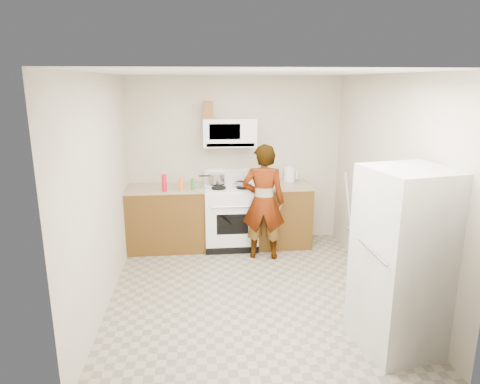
{
  "coord_description": "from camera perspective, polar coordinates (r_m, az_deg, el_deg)",
  "views": [
    {
      "loc": [
        -0.57,
        -4.57,
        2.41
      ],
      "look_at": [
        -0.05,
        0.55,
        1.08
      ],
      "focal_mm": 32.0,
      "sensor_mm": 36.0,
      "label": 1
    }
  ],
  "objects": [
    {
      "name": "tray",
      "position": [
        6.18,
        0.31,
        0.89
      ],
      "size": [
        0.29,
        0.24,
        0.05
      ],
      "primitive_type": "cube",
      "rotation": [
        0.0,
        0.0,
        -0.38
      ],
      "color": "white",
      "rests_on": "gas_range"
    },
    {
      "name": "saucepan",
      "position": [
        6.33,
        -3.11,
        1.81
      ],
      "size": [
        0.29,
        0.29,
        0.13
      ],
      "primitive_type": "cylinder",
      "rotation": [
        0.0,
        0.0,
        -0.21
      ],
      "color": "#B5B6BA",
      "rests_on": "gas_range"
    },
    {
      "name": "back_wall",
      "position": [
        6.49,
        -0.63,
        4.21
      ],
      "size": [
        3.2,
        0.02,
        2.5
      ],
      "primitive_type": "cube",
      "color": "beige",
      "rests_on": "floor"
    },
    {
      "name": "person",
      "position": [
        5.88,
        3.14,
        -1.36
      ],
      "size": [
        0.65,
        0.49,
        1.61
      ],
      "primitive_type": "imported",
      "rotation": [
        0.0,
        0.0,
        2.96
      ],
      "color": "tan",
      "rests_on": "floor"
    },
    {
      "name": "kettle",
      "position": [
        6.56,
        6.59,
        2.3
      ],
      "size": [
        0.2,
        0.2,
        0.2
      ],
      "primitive_type": "cylinder",
      "rotation": [
        0.0,
        0.0,
        0.23
      ],
      "color": "white",
      "rests_on": "counter_right"
    },
    {
      "name": "pot_lid",
      "position": [
        6.17,
        -5.17,
        0.67
      ],
      "size": [
        0.23,
        0.23,
        0.01
      ],
      "primitive_type": "cylinder",
      "rotation": [
        0.0,
        0.0,
        0.06
      ],
      "color": "silver",
      "rests_on": "counter_left"
    },
    {
      "name": "gas_range",
      "position": [
        6.37,
        -1.26,
        -3.08
      ],
      "size": [
        0.76,
        0.65,
        1.13
      ],
      "color": "white",
      "rests_on": "floor"
    },
    {
      "name": "cabinet_left",
      "position": [
        6.39,
        -9.72,
        -3.58
      ],
      "size": [
        1.12,
        0.62,
        0.9
      ],
      "primitive_type": "cube",
      "color": "brown",
      "rests_on": "floor"
    },
    {
      "name": "fridge",
      "position": [
        4.15,
        20.94,
        -8.59
      ],
      "size": [
        0.82,
        0.82,
        1.7
      ],
      "primitive_type": "cube",
      "rotation": [
        0.0,
        0.0,
        0.19
      ],
      "color": "silver",
      "rests_on": "floor"
    },
    {
      "name": "broom",
      "position": [
        6.19,
        14.35,
        -2.83
      ],
      "size": [
        0.25,
        0.14,
        1.21
      ],
      "primitive_type": "cylinder",
      "rotation": [
        0.14,
        -0.14,
        -0.35
      ],
      "color": "silver",
      "rests_on": "floor"
    },
    {
      "name": "microwave",
      "position": [
        6.24,
        -1.42,
        7.97
      ],
      "size": [
        0.76,
        0.38,
        0.4
      ],
      "primitive_type": "cube",
      "color": "white",
      "rests_on": "back_wall"
    },
    {
      "name": "counter_left",
      "position": [
        6.26,
        -9.9,
        0.5
      ],
      "size": [
        1.14,
        0.64,
        0.03
      ],
      "primitive_type": "cube",
      "color": "tan",
      "rests_on": "cabinet_left"
    },
    {
      "name": "jug",
      "position": [
        6.16,
        -4.3,
        10.84
      ],
      "size": [
        0.14,
        0.14,
        0.24
      ],
      "primitive_type": "cube",
      "rotation": [
        0.0,
        0.0,
        0.02
      ],
      "color": "brown",
      "rests_on": "microwave"
    },
    {
      "name": "bottle_green_cap",
      "position": [
        6.03,
        -6.37,
        1.03
      ],
      "size": [
        0.05,
        0.05,
        0.16
      ],
      "primitive_type": "cylinder",
      "rotation": [
        0.0,
        0.0,
        -0.04
      ],
      "color": "#1A922A",
      "rests_on": "counter_left"
    },
    {
      "name": "bottle_hot_sauce",
      "position": [
        6.0,
        -7.88,
        1.0
      ],
      "size": [
        0.07,
        0.07,
        0.18
      ],
      "primitive_type": "cylinder",
      "rotation": [
        0.0,
        0.0,
        0.35
      ],
      "color": "orange",
      "rests_on": "counter_left"
    },
    {
      "name": "cabinet_right",
      "position": [
        6.49,
        5.62,
        -3.14
      ],
      "size": [
        0.8,
        0.62,
        0.9
      ],
      "primitive_type": "cube",
      "color": "brown",
      "rests_on": "floor"
    },
    {
      "name": "counter_right",
      "position": [
        6.37,
        5.73,
        0.88
      ],
      "size": [
        0.82,
        0.64,
        0.03
      ],
      "primitive_type": "cube",
      "color": "tan",
      "rests_on": "cabinet_right"
    },
    {
      "name": "floor",
      "position": [
        5.2,
        1.22,
        -13.11
      ],
      "size": [
        3.6,
        3.6,
        0.0
      ],
      "primitive_type": "plane",
      "color": "gray",
      "rests_on": "ground"
    },
    {
      "name": "bottle_spray",
      "position": [
        5.98,
        -10.06,
        1.18
      ],
      "size": [
        0.09,
        0.09,
        0.24
      ],
      "primitive_type": "cylinder",
      "rotation": [
        0.0,
        0.0,
        0.3
      ],
      "color": "red",
      "rests_on": "counter_left"
    },
    {
      "name": "right_wall",
      "position": [
        5.19,
        19.01,
        0.78
      ],
      "size": [
        0.02,
        3.6,
        2.5
      ],
      "primitive_type": "cube",
      "color": "beige",
      "rests_on": "floor"
    }
  ]
}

